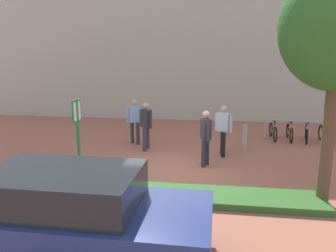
{
  "coord_description": "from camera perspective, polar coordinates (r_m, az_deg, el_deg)",
  "views": [
    {
      "loc": [
        1.04,
        -8.92,
        3.27
      ],
      "look_at": [
        -0.45,
        1.57,
        1.04
      ],
      "focal_mm": 34.98,
      "sensor_mm": 36.0,
      "label": 1
    }
  ],
  "objects": [
    {
      "name": "person_suited_dark",
      "position": [
        11.64,
        -3.88,
        0.5
      ],
      "size": [
        0.5,
        0.48,
        1.72
      ],
      "color": "#383342",
      "rests_on": "ground"
    },
    {
      "name": "bike_rack_cluster",
      "position": [
        14.04,
        22.98,
        -1.13
      ],
      "size": [
        3.18,
        1.91,
        0.83
      ],
      "color": "#99999E",
      "rests_on": "ground"
    },
    {
      "name": "person_shirt_white",
      "position": [
        11.1,
        9.63,
        -0.21
      ],
      "size": [
        0.56,
        0.5,
        1.72
      ],
      "color": "black",
      "rests_on": "ground"
    },
    {
      "name": "bollard_steel",
      "position": [
        12.12,
        13.22,
        -1.92
      ],
      "size": [
        0.16,
        0.16,
        0.9
      ],
      "primitive_type": "cylinder",
      "color": "#ADADB2",
      "rests_on": "ground"
    },
    {
      "name": "ground_plane",
      "position": [
        9.56,
        1.37,
        -8.15
      ],
      "size": [
        60.0,
        60.0,
        0.0
      ],
      "primitive_type": "plane",
      "color": "#9E5B47"
    },
    {
      "name": "person_suited_navy",
      "position": [
        9.94,
        6.59,
        -1.52
      ],
      "size": [
        0.36,
        0.58,
        1.72
      ],
      "color": "#2D2D38",
      "rests_on": "ground"
    },
    {
      "name": "planter_strip",
      "position": [
        7.95,
        0.58,
        -11.78
      ],
      "size": [
        7.0,
        1.1,
        0.16
      ],
      "primitive_type": "cube",
      "color": "#336028",
      "rests_on": "ground"
    },
    {
      "name": "building_facade",
      "position": [
        17.83,
        4.94,
        17.38
      ],
      "size": [
        28.0,
        1.2,
        10.0
      ],
      "primitive_type": "cube",
      "color": "#B2ADA3",
      "rests_on": "ground"
    },
    {
      "name": "car_navy_sedan",
      "position": [
        5.65,
        -16.14,
        -15.05
      ],
      "size": [
        4.32,
        2.06,
        1.54
      ],
      "color": "navy",
      "rests_on": "ground"
    },
    {
      "name": "bike_at_sign",
      "position": [
        8.59,
        -14.32,
        -8.41
      ],
      "size": [
        1.67,
        0.42,
        0.86
      ],
      "color": "black",
      "rests_on": "ground"
    },
    {
      "name": "parking_sign_post",
      "position": [
        8.1,
        -15.45,
        -1.08
      ],
      "size": [
        0.08,
        0.36,
        2.31
      ],
      "color": "#2D7238",
      "rests_on": "ground"
    },
    {
      "name": "person_casual_tan",
      "position": [
        12.52,
        -5.82,
        1.27
      ],
      "size": [
        0.58,
        0.37,
        1.72
      ],
      "color": "#383342",
      "rests_on": "ground"
    }
  ]
}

